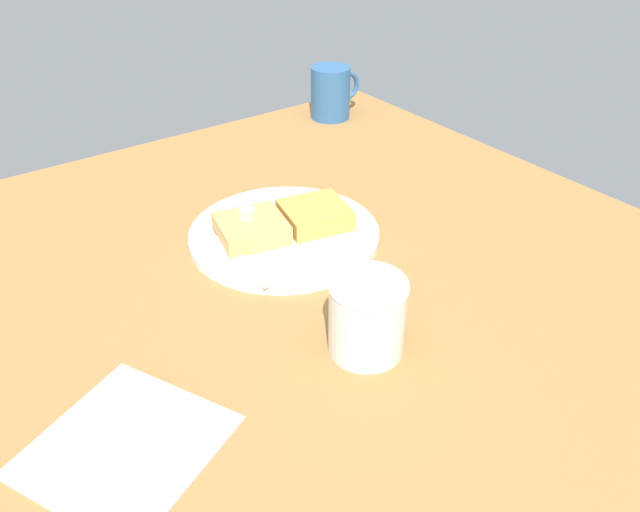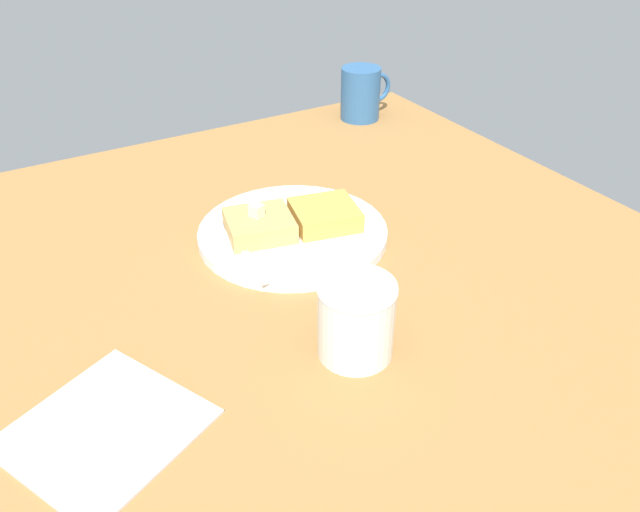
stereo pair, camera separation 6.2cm
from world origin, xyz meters
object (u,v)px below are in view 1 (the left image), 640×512
object	(u,v)px
syrup_jar	(367,320)
coffee_mug	(331,92)
napkin	(126,446)
plate	(284,234)
fork	(235,251)

from	to	relation	value
syrup_jar	coffee_mug	bearing A→B (deg)	56.08
napkin	coffee_mug	xyz separation A→B (cm)	(63.28, 53.53, 4.81)
plate	coffee_mug	bearing A→B (deg)	45.03
plate	coffee_mug	size ratio (longest dim) A/B	2.41
napkin	fork	bearing A→B (deg)	41.58
napkin	coffee_mug	bearing A→B (deg)	40.23
coffee_mug	fork	bearing A→B (deg)	-140.55
coffee_mug	syrup_jar	bearing A→B (deg)	-123.92
syrup_jar	coffee_mug	size ratio (longest dim) A/B	0.81
plate	fork	bearing A→B (deg)	-174.19
fork	napkin	size ratio (longest dim) A/B	1.04
fork	napkin	xyz separation A→B (cm)	(-22.75, -20.19, -1.41)
coffee_mug	napkin	bearing A→B (deg)	-139.77
plate	napkin	xyz separation A→B (cm)	(-30.79, -21.00, -0.65)
syrup_jar	napkin	world-z (taller)	syrup_jar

